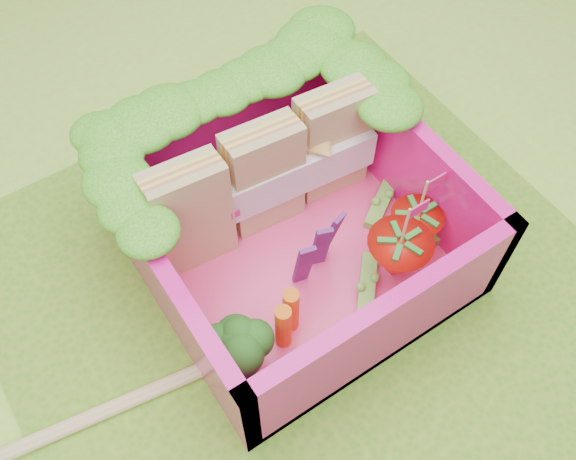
% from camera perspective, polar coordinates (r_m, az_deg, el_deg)
% --- Properties ---
extents(ground, '(14.00, 14.00, 0.00)m').
position_cam_1_polar(ground, '(2.94, 1.77, -6.14)').
color(ground, '#97C838').
rests_on(ground, ground).
extents(placemat, '(2.60, 2.60, 0.03)m').
position_cam_1_polar(placemat, '(2.93, 1.78, -6.01)').
color(placemat, '#569521').
rests_on(placemat, ground).
extents(bento_floor, '(1.30, 1.30, 0.05)m').
position_cam_1_polar(bento_floor, '(3.00, 0.50, -2.08)').
color(bento_floor, '#FF4185').
rests_on(bento_floor, placemat).
extents(bento_box, '(1.30, 1.30, 0.55)m').
position_cam_1_polar(bento_box, '(2.79, 0.54, 0.58)').
color(bento_box, '#EA1388').
rests_on(bento_box, placemat).
extents(lettuce_ruffle, '(1.43, 0.83, 0.11)m').
position_cam_1_polar(lettuce_ruffle, '(2.80, -5.12, 11.39)').
color(lettuce_ruffle, '#1C8017').
rests_on(lettuce_ruffle, bento_box).
extents(sandwich_stack, '(1.09, 0.26, 0.59)m').
position_cam_1_polar(sandwich_stack, '(2.85, -2.06, 4.73)').
color(sandwich_stack, tan).
rests_on(sandwich_stack, bento_floor).
extents(broccoli, '(0.32, 0.32, 0.27)m').
position_cam_1_polar(broccoli, '(2.55, -4.54, -10.39)').
color(broccoli, '#65A44F').
rests_on(broccoli, bento_floor).
extents(carrot_sticks, '(0.14, 0.12, 0.28)m').
position_cam_1_polar(carrot_sticks, '(2.66, -0.07, -7.86)').
color(carrot_sticks, orange).
rests_on(carrot_sticks, bento_floor).
extents(purple_wedges, '(0.25, 0.09, 0.38)m').
position_cam_1_polar(purple_wedges, '(2.76, 2.71, -1.74)').
color(purple_wedges, '#561B5F').
rests_on(purple_wedges, bento_floor).
extents(strawberry_left, '(0.28, 0.28, 0.52)m').
position_cam_1_polar(strawberry_left, '(2.82, 9.61, -2.55)').
color(strawberry_left, red).
rests_on(strawberry_left, bento_floor).
extents(strawberry_right, '(0.24, 0.24, 0.48)m').
position_cam_1_polar(strawberry_right, '(2.94, 11.10, 0.07)').
color(strawberry_right, red).
rests_on(strawberry_right, bento_floor).
extents(snap_peas, '(0.64, 0.58, 0.05)m').
position_cam_1_polar(snap_peas, '(3.01, 9.04, -1.11)').
color(snap_peas, '#65C13C').
rests_on(snap_peas, bento_floor).
extents(chopsticks, '(2.05, 0.36, 0.04)m').
position_cam_1_polar(chopsticks, '(2.80, -17.36, -15.70)').
color(chopsticks, '#D7C076').
rests_on(chopsticks, placemat).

